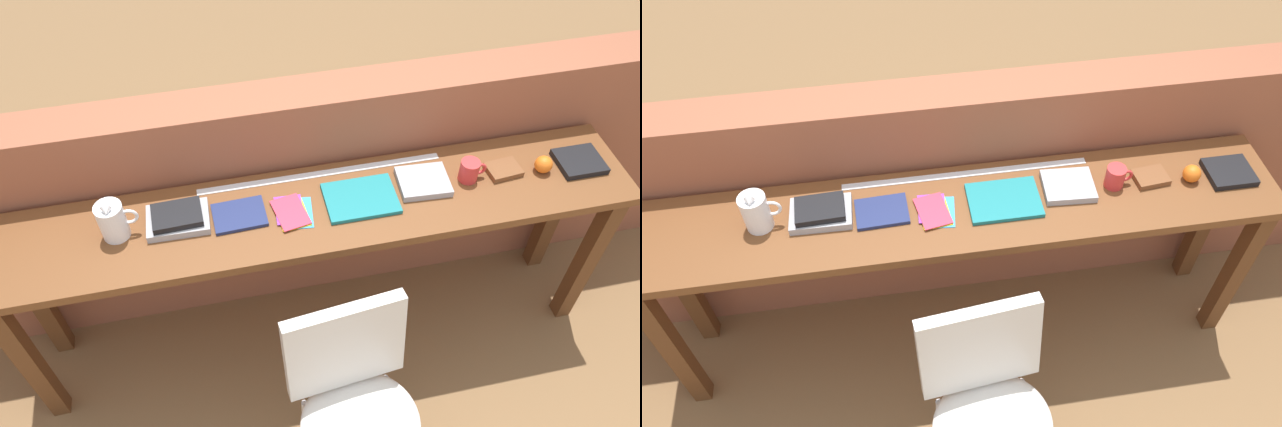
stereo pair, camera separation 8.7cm
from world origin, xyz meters
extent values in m
plane|color=brown|center=(0.00, 0.00, 0.00)|extent=(40.00, 40.00, 0.00)
cube|color=#935138|center=(0.00, 0.64, 0.59)|extent=(6.00, 0.20, 1.17)
cube|color=brown|center=(0.00, 0.30, 0.86)|extent=(2.50, 0.44, 0.04)
cube|color=#5B341A|center=(-1.19, 0.14, 0.42)|extent=(0.07, 0.07, 0.84)
cube|color=#5B341A|center=(1.19, 0.14, 0.42)|extent=(0.07, 0.07, 0.84)
cube|color=#5B341A|center=(-1.19, 0.46, 0.42)|extent=(0.07, 0.07, 0.84)
cube|color=#5B341A|center=(1.19, 0.46, 0.42)|extent=(0.07, 0.07, 0.84)
ellipsoid|color=silver|center=(0.01, -0.39, 0.45)|extent=(0.48, 0.46, 0.08)
cube|color=silver|center=(-0.01, -0.20, 0.69)|extent=(0.45, 0.15, 0.40)
cylinder|color=#B2B2B7|center=(-0.17, -0.25, 0.21)|extent=(0.02, 0.02, 0.41)
cylinder|color=#B2B2B7|center=(0.16, -0.21, 0.21)|extent=(0.02, 0.02, 0.41)
cylinder|color=white|center=(-0.74, 0.32, 0.96)|extent=(0.10, 0.10, 0.15)
cone|color=white|center=(-0.74, 0.29, 1.04)|extent=(0.04, 0.03, 0.04)
torus|color=white|center=(-0.68, 0.32, 0.96)|extent=(0.07, 0.01, 0.07)
cube|color=#9E9EA3|center=(-0.52, 0.33, 0.90)|extent=(0.23, 0.17, 0.03)
cube|color=black|center=(-0.52, 0.33, 0.93)|extent=(0.19, 0.14, 0.03)
cube|color=navy|center=(-0.29, 0.32, 0.89)|extent=(0.20, 0.16, 0.02)
cube|color=#3399D8|center=(-0.08, 0.29, 0.88)|extent=(0.13, 0.16, 0.00)
cube|color=yellow|center=(-0.10, 0.29, 0.88)|extent=(0.12, 0.17, 0.00)
cube|color=purple|center=(-0.11, 0.30, 0.89)|extent=(0.11, 0.15, 0.00)
cube|color=#E5334C|center=(-0.11, 0.29, 0.89)|extent=(0.14, 0.18, 0.00)
cube|color=#19757A|center=(0.17, 0.30, 0.89)|extent=(0.28, 0.20, 0.02)
cube|color=#9E9EA3|center=(0.43, 0.33, 0.89)|extent=(0.21, 0.18, 0.03)
cylinder|color=red|center=(0.61, 0.32, 0.93)|extent=(0.08, 0.08, 0.09)
torus|color=red|center=(0.66, 0.32, 0.93)|extent=(0.06, 0.01, 0.06)
cube|color=brown|center=(0.76, 0.33, 0.89)|extent=(0.14, 0.11, 0.02)
sphere|color=orange|center=(0.92, 0.30, 0.92)|extent=(0.07, 0.07, 0.07)
cube|color=black|center=(1.08, 0.31, 0.89)|extent=(0.18, 0.16, 0.03)
cube|color=silver|center=(0.05, 0.47, 0.88)|extent=(0.98, 0.03, 0.00)
camera|label=1|loc=(-0.32, -1.23, 2.65)|focal=35.00mm
camera|label=2|loc=(-0.23, -1.25, 2.65)|focal=35.00mm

